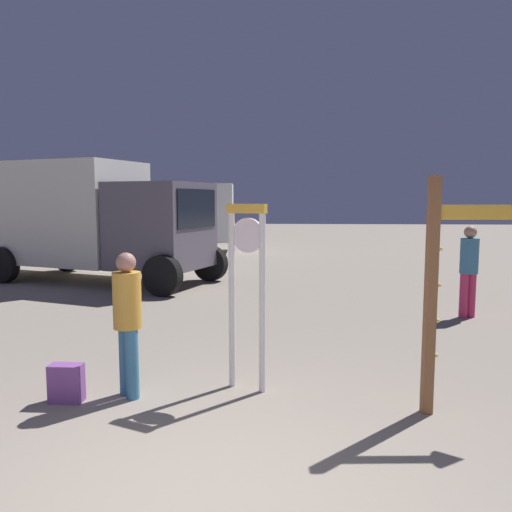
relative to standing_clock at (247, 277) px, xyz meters
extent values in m
cylinder|color=silver|center=(-0.17, 0.07, -0.28)|extent=(0.07, 0.07, 1.94)
cylinder|color=silver|center=(0.17, -0.08, -0.28)|extent=(0.07, 0.07, 1.94)
cube|color=gold|center=(0.00, -0.01, 0.74)|extent=(0.45, 0.25, 0.10)
cylinder|color=white|center=(0.01, 0.02, 0.45)|extent=(0.36, 0.19, 0.38)
cube|color=black|center=(0.02, 0.04, 0.45)|extent=(0.08, 0.04, 0.07)
cube|color=black|center=(0.02, 0.04, 0.45)|extent=(0.04, 0.03, 0.14)
cube|color=brown|center=(1.81, -0.52, -0.09)|extent=(0.11, 0.11, 2.31)
cube|color=yellow|center=(2.25, -0.49, 0.72)|extent=(0.79, 0.12, 0.14)
sphere|color=#EFEC87|center=(1.89, -0.52, -0.67)|extent=(0.04, 0.04, 0.04)
sphere|color=#FFDD80|center=(1.89, -0.52, -0.32)|extent=(0.04, 0.04, 0.04)
sphere|color=#FFE585|center=(1.89, -0.52, 0.02)|extent=(0.04, 0.04, 0.04)
sphere|color=#F5EF8E|center=(1.89, -0.52, 0.37)|extent=(0.04, 0.04, 0.04)
sphere|color=#F5E27F|center=(1.89, -0.52, 0.72)|extent=(0.04, 0.04, 0.04)
cylinder|color=teal|center=(-1.18, -0.35, -0.88)|extent=(0.14, 0.14, 0.75)
cylinder|color=teal|center=(-1.28, -0.25, -0.88)|extent=(0.14, 0.14, 0.75)
cylinder|color=gold|center=(-1.23, -0.30, -0.21)|extent=(0.30, 0.30, 0.59)
sphere|color=#A36F61|center=(-1.23, -0.30, 0.19)|extent=(0.21, 0.21, 0.21)
cube|color=#804791|center=(-1.84, -0.49, -1.05)|extent=(0.34, 0.17, 0.40)
cube|color=#94418C|center=(-1.84, -0.38, -1.11)|extent=(0.24, 0.04, 0.18)
cylinder|color=#C5305C|center=(3.55, 3.61, -0.85)|extent=(0.15, 0.15, 0.79)
cylinder|color=#C5305C|center=(3.70, 3.66, -0.85)|extent=(0.15, 0.15, 0.79)
cylinder|color=teal|center=(3.63, 3.63, -0.15)|extent=(0.31, 0.31, 0.62)
sphere|color=#A57C64|center=(3.63, 3.63, 0.27)|extent=(0.22, 0.22, 0.22)
cube|color=silver|center=(-5.69, 7.58, 0.49)|extent=(4.98, 3.53, 2.58)
cube|color=#56515F|center=(-2.59, 6.53, 0.22)|extent=(2.51, 2.59, 2.03)
cube|color=black|center=(-1.66, 6.22, 0.62)|extent=(0.59, 1.67, 0.89)
cylinder|color=black|center=(-2.26, 5.24, -0.80)|extent=(0.93, 0.53, 0.90)
cylinder|color=black|center=(-1.54, 7.36, -0.80)|extent=(0.93, 0.53, 0.90)
cylinder|color=black|center=(-6.70, 6.75, -0.80)|extent=(0.93, 0.53, 0.90)
cylinder|color=black|center=(-5.99, 8.86, -0.80)|extent=(0.93, 0.53, 0.90)
cube|color=silver|center=(-3.99, 14.37, 0.32)|extent=(4.71, 2.66, 2.24)
cube|color=silver|center=(-7.21, 14.10, 0.20)|extent=(2.00, 2.32, 1.99)
cube|color=black|center=(-8.12, 14.02, 0.60)|extent=(0.19, 1.82, 0.88)
cylinder|color=black|center=(-7.98, 15.19, -0.80)|extent=(0.92, 0.33, 0.90)
cylinder|color=black|center=(-7.78, 12.88, -0.80)|extent=(0.92, 0.33, 0.90)
cylinder|color=black|center=(-3.34, 15.59, -0.80)|extent=(0.92, 0.33, 0.90)
cylinder|color=black|center=(-3.14, 13.28, -0.80)|extent=(0.92, 0.33, 0.90)
camera|label=1|loc=(0.43, -5.38, 0.84)|focal=35.39mm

